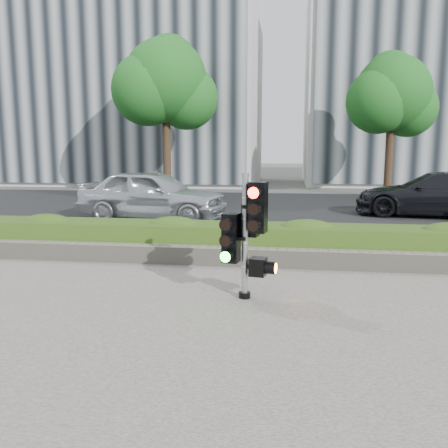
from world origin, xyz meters
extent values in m
plane|color=#51514C|center=(0.00, 0.00, 0.00)|extent=(120.00, 120.00, 0.00)
cube|color=#9E9389|center=(0.00, -2.50, 0.01)|extent=(16.00, 11.00, 0.03)
cube|color=black|center=(0.00, 10.00, 0.01)|extent=(60.00, 13.00, 0.02)
cube|color=gray|center=(0.00, 3.15, 0.06)|extent=(60.00, 0.25, 0.12)
cube|color=gray|center=(0.00, 1.90, 0.20)|extent=(12.00, 0.32, 0.34)
cube|color=olive|center=(0.00, 2.55, 0.37)|extent=(12.00, 1.00, 0.68)
cube|color=#B7B7B2|center=(-9.00, 23.00, 7.50)|extent=(16.00, 9.00, 15.00)
cylinder|color=black|center=(-4.50, 14.50, 2.02)|extent=(0.36, 0.36, 4.03)
sphere|color=#154A16|center=(-4.50, 14.50, 5.18)|extent=(3.74, 3.74, 3.74)
sphere|color=#154A16|center=(-3.64, 14.86, 4.46)|extent=(2.88, 2.88, 2.88)
sphere|color=#154A16|center=(-5.22, 14.07, 4.75)|extent=(3.17, 3.17, 3.17)
sphere|color=#154A16|center=(-4.50, 15.22, 6.05)|extent=(2.59, 2.59, 2.59)
cylinder|color=black|center=(5.50, 15.50, 1.79)|extent=(0.36, 0.36, 3.58)
sphere|color=#154A16|center=(5.50, 15.50, 4.61)|extent=(3.33, 3.33, 3.33)
sphere|color=#154A16|center=(6.27, 15.82, 3.97)|extent=(2.56, 2.56, 2.56)
sphere|color=#154A16|center=(4.86, 15.12, 4.22)|extent=(2.82, 2.82, 2.82)
sphere|color=#154A16|center=(5.50, 16.14, 5.38)|extent=(2.30, 2.30, 2.30)
cylinder|color=black|center=(0.52, -0.05, 0.07)|extent=(0.18, 0.18, 0.09)
cylinder|color=gray|center=(0.52, -0.05, 0.94)|extent=(0.09, 0.09, 1.82)
cylinder|color=gray|center=(0.52, -0.05, 1.87)|extent=(0.12, 0.12, 0.04)
cube|color=#FF1107|center=(0.71, -0.12, 1.40)|extent=(0.27, 0.27, 0.73)
cube|color=#14E51E|center=(0.31, -0.04, 0.93)|extent=(0.27, 0.27, 0.73)
cube|color=black|center=(0.58, 0.14, 1.18)|extent=(0.27, 0.27, 0.50)
cube|color=orange|center=(0.71, -0.06, 0.52)|extent=(0.27, 0.27, 0.27)
imported|color=silver|center=(-3.05, 7.27, 0.80)|extent=(4.81, 2.48, 1.57)
imported|color=black|center=(5.80, 9.33, 0.74)|extent=(5.25, 2.85, 1.44)
camera|label=1|loc=(1.17, -6.82, 2.25)|focal=38.00mm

